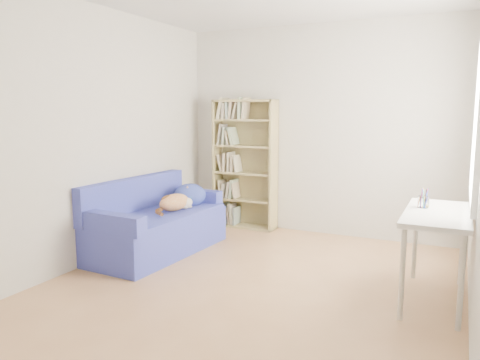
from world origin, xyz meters
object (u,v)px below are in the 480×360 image
object	(u,v)px
sofa	(157,223)
bookshelf	(245,169)
desk	(437,222)
pen_cup	(423,200)

from	to	relation	value
sofa	bookshelf	bearing A→B (deg)	76.48
desk	sofa	bearing A→B (deg)	176.84
desk	bookshelf	bearing A→B (deg)	147.45
sofa	pen_cup	world-z (taller)	pen_cup
bookshelf	pen_cup	size ratio (longest dim) A/B	9.91
bookshelf	pen_cup	world-z (taller)	bookshelf
desk	pen_cup	distance (m)	0.23
sofa	bookshelf	xyz separation A→B (m)	(0.42, 1.39, 0.46)
desk	pen_cup	bearing A→B (deg)	135.89
pen_cup	bookshelf	bearing A→B (deg)	148.17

